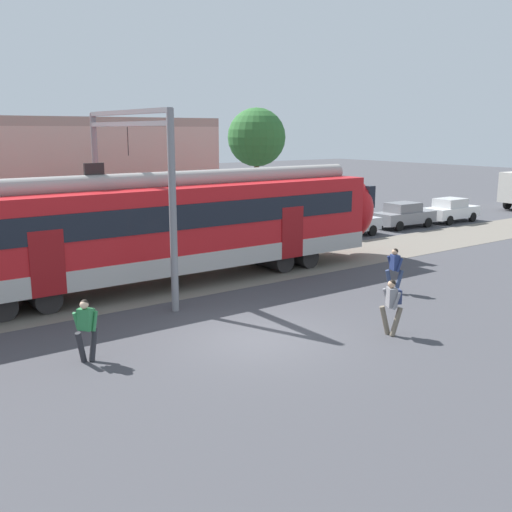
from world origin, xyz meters
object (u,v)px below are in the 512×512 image
parked_car_grey (404,215)px  pedestrian_green (86,325)px  parked_car_silver (347,222)px  parked_car_white (451,210)px  pedestrian_grey (392,302)px  pedestrian_navy (395,267)px

parked_car_grey → pedestrian_green: bearing=-157.7°
parked_car_silver → parked_car_grey: bearing=1.5°
parked_car_grey → parked_car_white: same height
pedestrian_grey → parked_car_silver: (10.72, 12.75, -0.21)m
parked_car_silver → parked_car_white: 9.26m
pedestrian_green → parked_car_white: (27.82, 9.42, -0.21)m
pedestrian_green → parked_car_grey: size_ratio=0.41×
parked_car_grey → pedestrian_grey: bearing=-140.6°
pedestrian_grey → parked_car_grey: size_ratio=0.41×
pedestrian_green → parked_car_silver: (18.56, 9.54, -0.21)m
pedestrian_green → parked_car_silver: bearing=27.2°
pedestrian_green → parked_car_white: size_ratio=0.41×
parked_car_white → pedestrian_green: bearing=-161.3°
pedestrian_navy → parked_car_white: bearing=30.3°
pedestrian_navy → parked_car_white: pedestrian_navy is taller
pedestrian_green → parked_car_silver: pedestrian_green is taller
pedestrian_green → pedestrian_grey: bearing=-22.3°
pedestrian_grey → parked_car_white: pedestrian_grey is taller
pedestrian_grey → parked_car_grey: (15.70, 12.88, -0.21)m
pedestrian_navy → pedestrian_green: bearing=179.3°
pedestrian_navy → parked_car_grey: (12.07, 9.81, -0.18)m
pedestrian_grey → parked_car_silver: pedestrian_grey is taller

